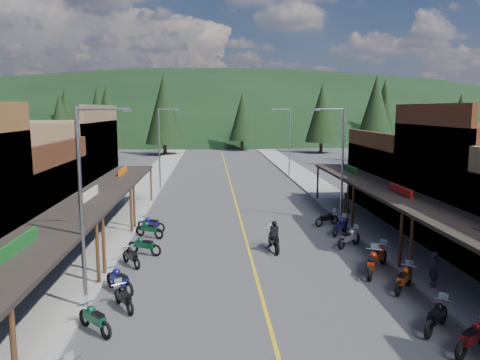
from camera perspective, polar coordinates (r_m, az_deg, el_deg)
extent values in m
plane|color=#38383A|center=(25.29, 1.37, -9.57)|extent=(220.00, 220.00, 0.00)
cube|color=gold|center=(44.68, -0.86, -1.55)|extent=(0.15, 90.00, 0.01)
cube|color=gray|center=(45.11, -11.97, -1.55)|extent=(3.40, 94.00, 0.15)
cube|color=gray|center=(45.91, 10.05, -1.32)|extent=(3.40, 94.00, 0.15)
cube|color=black|center=(18.01, -25.18, -7.97)|extent=(3.20, 10.20, 0.18)
cylinder|color=#472D19|center=(14.13, -25.79, -19.17)|extent=(0.16, 0.16, 3.00)
cylinder|color=#472D19|center=(22.10, -16.97, -8.58)|extent=(0.16, 0.16, 3.00)
cube|color=#14591E|center=(17.96, -25.22, -7.36)|extent=(0.12, 3.00, 0.70)
cube|color=#3F2111|center=(27.29, -20.71, -2.06)|extent=(0.30, 9.00, 6.20)
cube|color=black|center=(26.91, -17.74, -2.27)|extent=(3.20, 9.00, 0.18)
cylinder|color=#472D19|center=(23.22, -16.29, -7.71)|extent=(0.16, 0.16, 3.00)
cylinder|color=#472D19|center=(30.64, -13.13, -3.65)|extent=(0.16, 0.16, 3.00)
cube|color=silver|center=(26.88, -17.76, -1.85)|extent=(0.12, 3.00, 0.70)
cube|color=brown|center=(37.44, -22.11, 1.25)|extent=(8.00, 10.20, 7.00)
cube|color=brown|center=(36.34, -16.40, 2.28)|extent=(0.30, 10.20, 8.20)
cube|color=black|center=(36.18, -14.08, 0.59)|extent=(3.20, 10.20, 0.18)
cylinder|color=#472D19|center=(31.80, -12.78, -3.19)|extent=(0.16, 0.16, 3.00)
cylinder|color=#472D19|center=(40.56, -10.79, -0.60)|extent=(0.16, 0.16, 3.00)
cube|color=#CC590C|center=(36.15, -14.10, 0.90)|extent=(0.12, 3.00, 0.70)
cylinder|color=#472D19|center=(23.43, 20.14, -7.75)|extent=(0.16, 0.16, 3.00)
cube|color=#562B19|center=(28.67, 21.74, 0.40)|extent=(0.30, 9.00, 8.20)
cube|color=black|center=(28.25, 18.95, -1.82)|extent=(3.20, 9.00, 0.18)
cylinder|color=#472D19|center=(24.49, 19.01, -6.99)|extent=(0.16, 0.16, 3.00)
cylinder|color=#472D19|center=(31.62, 13.61, -3.29)|extent=(0.16, 0.16, 3.00)
cube|color=#B2140F|center=(28.21, 18.97, -1.43)|extent=(0.12, 3.00, 0.70)
cube|color=#4C2D16|center=(39.12, 20.74, 0.13)|extent=(8.00, 10.20, 5.00)
cube|color=#4C2D16|center=(37.61, 15.44, 0.99)|extent=(0.30, 10.20, 6.20)
cube|color=black|center=(37.18, 13.32, 0.82)|extent=(3.20, 10.20, 0.18)
cylinder|color=#472D19|center=(32.74, 12.99, -2.86)|extent=(0.16, 0.16, 3.00)
cylinder|color=#472D19|center=(41.31, 9.45, -0.40)|extent=(0.16, 0.16, 3.00)
cube|color=#14591E|center=(37.15, 13.33, 1.13)|extent=(0.12, 3.00, 0.70)
cylinder|color=gray|center=(19.02, -18.79, -3.65)|extent=(0.16, 0.16, 8.00)
cylinder|color=gray|center=(18.37, -16.34, 8.31)|extent=(2.00, 0.10, 0.10)
cube|color=gray|center=(18.20, -13.54, 8.26)|extent=(0.35, 0.18, 0.12)
cylinder|color=gray|center=(46.37, -9.81, 3.68)|extent=(0.16, 0.16, 8.00)
cylinder|color=gray|center=(46.11, -8.68, 8.53)|extent=(2.00, 0.10, 0.10)
cube|color=gray|center=(46.04, -7.55, 8.49)|extent=(0.35, 0.18, 0.12)
cylinder|color=gray|center=(33.46, 12.39, 1.74)|extent=(0.16, 0.16, 8.00)
cylinder|color=gray|center=(32.97, 10.92, 8.48)|extent=(2.00, 0.10, 0.10)
cube|color=gray|center=(32.76, 9.37, 8.43)|extent=(0.35, 0.18, 0.12)
cylinder|color=gray|center=(54.85, 6.07, 4.50)|extent=(0.16, 0.16, 8.00)
cylinder|color=gray|center=(54.55, 5.09, 8.59)|extent=(2.00, 0.10, 0.10)
cube|color=gray|center=(54.43, 4.14, 8.55)|extent=(0.35, 0.18, 0.12)
ellipsoid|color=black|center=(159.14, -2.88, 5.76)|extent=(310.00, 140.00, 60.00)
cylinder|color=black|center=(96.69, -16.74, 4.16)|extent=(0.60, 0.60, 2.00)
cone|color=black|center=(96.45, -16.91, 7.86)|extent=(5.88, 5.88, 10.50)
cylinder|color=black|center=(82.60, -9.11, 3.72)|extent=(0.60, 0.60, 2.00)
cone|color=black|center=(82.31, -9.23, 8.58)|extent=(6.72, 6.72, 12.00)
cylinder|color=black|center=(90.40, 0.26, 4.24)|extent=(0.60, 0.60, 2.00)
cone|color=black|center=(90.15, 0.26, 7.73)|extent=(5.04, 5.04, 9.00)
cylinder|color=black|center=(86.58, 9.84, 3.92)|extent=(0.60, 0.60, 2.00)
cone|color=black|center=(86.31, 9.95, 8.06)|extent=(5.88, 5.88, 10.50)
cylinder|color=black|center=(102.74, 17.01, 4.39)|extent=(0.60, 0.60, 2.00)
cone|color=black|center=(102.51, 17.19, 8.29)|extent=(6.72, 6.72, 12.00)
cylinder|color=black|center=(100.47, 25.06, 3.87)|extent=(0.60, 0.60, 2.00)
cone|color=black|center=(100.24, 25.26, 7.00)|extent=(5.04, 5.04, 9.00)
cylinder|color=black|center=(104.53, -20.29, 4.30)|extent=(0.60, 0.60, 2.00)
cone|color=black|center=(104.31, -20.47, 7.72)|extent=(5.88, 5.88, 10.50)
cylinder|color=black|center=(67.31, -20.81, 2.18)|extent=(0.60, 0.60, 2.00)
cone|color=black|center=(66.98, -21.04, 6.43)|extent=(4.48, 4.48, 8.00)
cylinder|color=black|center=(74.03, 17.07, 2.89)|extent=(0.60, 0.60, 2.00)
cone|color=black|center=(73.73, 17.25, 7.07)|extent=(4.93, 4.93, 8.80)
cylinder|color=black|center=(75.93, -15.71, 3.09)|extent=(0.60, 0.60, 2.00)
cone|color=black|center=(75.63, -15.89, 7.46)|extent=(5.38, 5.38, 9.60)
cylinder|color=black|center=(66.12, 15.95, 2.30)|extent=(0.60, 0.60, 2.00)
cone|color=black|center=(65.77, 16.17, 7.68)|extent=(5.82, 5.82, 10.40)
imported|color=#2B1F2E|center=(22.57, 22.50, -9.97)|extent=(0.40, 0.59, 1.59)
imported|color=brown|center=(36.12, 12.73, -2.69)|extent=(0.80, 0.50, 1.58)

